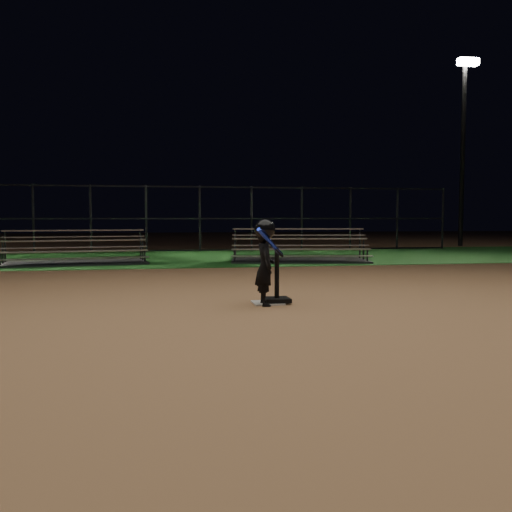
{
  "coord_description": "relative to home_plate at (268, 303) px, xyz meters",
  "views": [
    {
      "loc": [
        -1.64,
        -8.09,
        1.3
      ],
      "look_at": [
        0.0,
        1.0,
        0.65
      ],
      "focal_mm": 38.8,
      "sensor_mm": 36.0,
      "label": 1
    }
  ],
  "objects": [
    {
      "name": "light_pole_right",
      "position": [
        12.0,
        14.94,
        4.93
      ],
      "size": [
        0.9,
        0.53,
        8.3
      ],
      "color": "#2D2D30",
      "rests_on": "ground"
    },
    {
      "name": "backstop_fence",
      "position": [
        0.0,
        13.0,
        1.24
      ],
      "size": [
        20.08,
        0.08,
        2.5
      ],
      "color": "#38383D",
      "rests_on": "ground"
    },
    {
      "name": "bleacher_right",
      "position": [
        2.49,
        7.62,
        0.19
      ],
      "size": [
        4.22,
        2.55,
        0.97
      ],
      "rotation": [
        0.0,
        0.0,
        -0.17
      ],
      "color": "silver",
      "rests_on": "ground"
    },
    {
      "name": "home_plate",
      "position": [
        0.0,
        0.0,
        0.0
      ],
      "size": [
        0.45,
        0.45,
        0.02
      ],
      "primitive_type": "cube",
      "color": "beige",
      "rests_on": "ground"
    },
    {
      "name": "batting_tee",
      "position": [
        0.14,
        0.0,
        0.16
      ],
      "size": [
        0.38,
        0.38,
        0.78
      ],
      "color": "black",
      "rests_on": "home_plate"
    },
    {
      "name": "child_batter",
      "position": [
        -0.08,
        -0.17,
        0.67
      ],
      "size": [
        0.48,
        0.58,
        1.28
      ],
      "rotation": [
        0.0,
        0.0,
        1.6
      ],
      "color": "black",
      "rests_on": "ground"
    },
    {
      "name": "ground",
      "position": [
        0.0,
        0.0,
        -0.01
      ],
      "size": [
        80.0,
        80.0,
        0.0
      ],
      "primitive_type": "plane",
      "color": "#A4724A",
      "rests_on": "ground"
    },
    {
      "name": "bleacher_left",
      "position": [
        -3.86,
        7.87,
        0.18
      ],
      "size": [
        4.07,
        2.37,
        0.94
      ],
      "rotation": [
        0.0,
        0.0,
        0.13
      ],
      "color": "#BBBBC0",
      "rests_on": "ground"
    },
    {
      "name": "grass_strip",
      "position": [
        0.0,
        10.0,
        -0.01
      ],
      "size": [
        60.0,
        8.0,
        0.01
      ],
      "primitive_type": "cube",
      "color": "#1A521B",
      "rests_on": "ground"
    }
  ]
}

